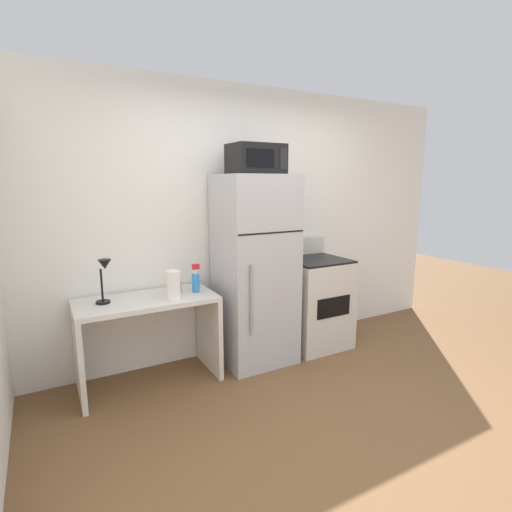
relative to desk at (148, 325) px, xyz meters
The scene contains 10 objects.
ground_plane 1.84m from the desk, 50.11° to the right, with size 12.00×12.00×0.00m, color brown.
wall_back_white 1.42m from the desk, 16.92° to the left, with size 5.00×0.10×2.60m, color white.
desk is the anchor object (origin of this frame).
desk_lamp 0.56m from the desk, behind, with size 0.14×0.12×0.35m.
coffee_mug 0.39m from the desk, ahead, with size 0.08×0.08×0.10m, color #D83F33.
spray_bottle 0.54m from the desk, ahead, with size 0.06×0.06×0.25m.
paper_towel_roll 0.42m from the desk, 38.15° to the right, with size 0.11×0.11×0.24m, color white.
refrigerator 1.07m from the desk, ahead, with size 0.66×0.63×1.76m.
microwave 1.70m from the desk, ahead, with size 0.46×0.35×0.26m.
oven_range 1.72m from the desk, ahead, with size 0.62×0.61×1.10m.
Camera 1 is at (-1.84, -1.80, 1.69)m, focal length 27.50 mm.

